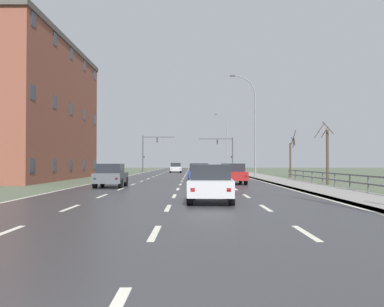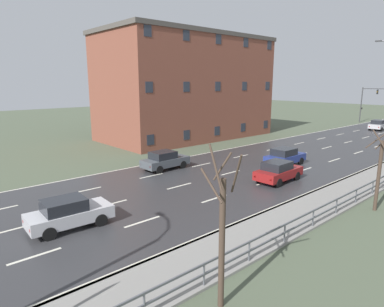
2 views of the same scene
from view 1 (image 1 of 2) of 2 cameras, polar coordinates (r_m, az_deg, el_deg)
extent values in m
cube|color=#4C5642|center=(50.52, -0.71, -3.14)|extent=(160.00, 160.00, 0.12)
cube|color=#303033|center=(62.51, -0.53, -2.70)|extent=(14.00, 120.00, 0.02)
cube|color=beige|center=(10.93, -23.63, -9.71)|extent=(0.16, 2.20, 0.01)
cube|color=beige|center=(15.98, -15.70, -7.03)|extent=(0.16, 2.20, 0.01)
cube|color=beige|center=(21.20, -11.67, -5.59)|extent=(0.16, 2.20, 0.01)
cube|color=beige|center=(26.50, -9.24, -4.72)|extent=(0.16, 2.20, 0.01)
cube|color=beige|center=(31.83, -7.63, -4.13)|extent=(0.16, 2.20, 0.01)
cube|color=beige|center=(37.18, -6.49, -3.71)|extent=(0.16, 2.20, 0.01)
cube|color=beige|center=(42.54, -5.63, -3.39)|extent=(0.16, 2.20, 0.01)
cube|color=beige|center=(47.91, -4.97, -3.14)|extent=(0.16, 2.20, 0.01)
cube|color=beige|center=(53.29, -4.44, -2.95)|extent=(0.16, 2.20, 0.01)
cube|color=beige|center=(58.67, -4.00, -2.78)|extent=(0.16, 2.20, 0.01)
cube|color=beige|center=(64.05, -3.64, -2.65)|extent=(0.16, 2.20, 0.01)
cube|color=beige|center=(69.44, -3.34, -2.54)|extent=(0.16, 2.20, 0.01)
cube|color=beige|center=(74.83, -3.08, -2.44)|extent=(0.16, 2.20, 0.01)
cube|color=beige|center=(80.22, -2.85, -2.36)|extent=(0.16, 2.20, 0.01)
cube|color=beige|center=(85.61, -2.66, -2.28)|extent=(0.16, 2.20, 0.01)
cube|color=beige|center=(91.00, -2.48, -2.22)|extent=(0.16, 2.20, 0.01)
cube|color=beige|center=(96.39, -2.33, -2.16)|extent=(0.16, 2.20, 0.01)
cube|color=beige|center=(101.79, -2.19, -2.11)|extent=(0.16, 2.20, 0.01)
cube|color=beige|center=(107.18, -2.07, -2.06)|extent=(0.16, 2.20, 0.01)
cube|color=beige|center=(112.58, -1.96, -2.02)|extent=(0.16, 2.20, 0.01)
cube|color=beige|center=(117.97, -1.86, -1.98)|extent=(0.16, 2.20, 0.01)
cube|color=beige|center=(10.05, -4.74, -10.56)|extent=(0.16, 2.20, 0.01)
cube|color=beige|center=(15.39, -2.97, -7.29)|extent=(0.16, 2.20, 0.01)
cube|color=beige|center=(20.76, -2.13, -5.71)|extent=(0.16, 2.20, 0.01)
cube|color=beige|center=(26.15, -1.63, -4.78)|extent=(0.16, 2.20, 0.01)
cube|color=beige|center=(31.54, -1.31, -4.16)|extent=(0.16, 2.20, 0.01)
cube|color=beige|center=(36.93, -1.08, -3.73)|extent=(0.16, 2.20, 0.01)
cube|color=beige|center=(42.32, -0.90, -3.41)|extent=(0.16, 2.20, 0.01)
cube|color=beige|center=(47.72, -0.77, -3.15)|extent=(0.16, 2.20, 0.01)
cube|color=beige|center=(53.11, -0.67, -2.96)|extent=(0.16, 2.20, 0.01)
cube|color=beige|center=(58.51, -0.58, -2.79)|extent=(0.16, 2.20, 0.01)
cube|color=beige|center=(63.91, -0.51, -2.66)|extent=(0.16, 2.20, 0.01)
cube|color=beige|center=(69.31, -0.45, -2.54)|extent=(0.16, 2.20, 0.01)
cube|color=beige|center=(74.71, -0.40, -2.44)|extent=(0.16, 2.20, 0.01)
cube|color=beige|center=(80.10, -0.35, -2.36)|extent=(0.16, 2.20, 0.01)
cube|color=beige|center=(85.50, -0.31, -2.29)|extent=(0.16, 2.20, 0.01)
cube|color=beige|center=(90.90, -0.28, -2.22)|extent=(0.16, 2.20, 0.01)
cube|color=beige|center=(96.30, -0.25, -2.16)|extent=(0.16, 2.20, 0.01)
cube|color=beige|center=(101.70, -0.22, -2.11)|extent=(0.16, 2.20, 0.01)
cube|color=beige|center=(107.10, -0.20, -2.06)|extent=(0.16, 2.20, 0.01)
cube|color=beige|center=(112.50, -0.17, -2.02)|extent=(0.16, 2.20, 0.01)
cube|color=beige|center=(117.90, -0.15, -1.98)|extent=(0.16, 2.20, 0.01)
cube|color=beige|center=(10.36, 15.26, -10.24)|extent=(0.16, 2.20, 0.01)
cube|color=beige|center=(15.59, 10.08, -7.20)|extent=(0.16, 2.20, 0.01)
cube|color=beige|center=(20.91, 7.55, -5.67)|extent=(0.16, 2.20, 0.01)
cube|color=beige|center=(26.27, 6.05, -4.76)|extent=(0.16, 2.20, 0.01)
cube|color=beige|center=(31.63, 5.06, -4.15)|extent=(0.16, 2.20, 0.01)
cube|color=beige|center=(37.01, 4.36, -3.72)|extent=(0.16, 2.20, 0.01)
cube|color=beige|center=(42.40, 3.84, -3.40)|extent=(0.16, 2.20, 0.01)
cube|color=beige|center=(47.78, 3.43, -3.15)|extent=(0.16, 2.20, 0.01)
cube|color=beige|center=(53.17, 3.11, -2.95)|extent=(0.16, 2.20, 0.01)
cube|color=beige|center=(58.56, 2.85, -2.79)|extent=(0.16, 2.20, 0.01)
cube|color=beige|center=(63.96, 2.63, -2.65)|extent=(0.16, 2.20, 0.01)
cube|color=beige|center=(69.35, 2.45, -2.54)|extent=(0.16, 2.20, 0.01)
cube|color=beige|center=(74.75, 2.29, -2.44)|extent=(0.16, 2.20, 0.01)
cube|color=beige|center=(80.14, 2.15, -2.36)|extent=(0.16, 2.20, 0.01)
cube|color=beige|center=(85.54, 2.03, -2.28)|extent=(0.16, 2.20, 0.01)
cube|color=beige|center=(90.94, 1.93, -2.22)|extent=(0.16, 2.20, 0.01)
cube|color=beige|center=(96.33, 1.84, -2.16)|extent=(0.16, 2.20, 0.01)
cube|color=beige|center=(101.73, 1.75, -2.11)|extent=(0.16, 2.20, 0.01)
cube|color=beige|center=(107.13, 1.68, -2.06)|extent=(0.16, 2.20, 0.01)
cube|color=beige|center=(112.53, 1.61, -2.02)|extent=(0.16, 2.20, 0.01)
cube|color=beige|center=(117.92, 1.55, -1.98)|extent=(0.16, 2.20, 0.01)
cube|color=beige|center=(62.79, 5.74, -2.68)|extent=(0.16, 120.00, 0.01)
cube|color=beige|center=(62.98, -6.78, -2.67)|extent=(0.16, 120.00, 0.01)
cube|color=gray|center=(62.97, 7.24, -2.64)|extent=(3.00, 120.00, 0.12)
cube|color=slate|center=(62.81, 5.95, -2.64)|extent=(0.16, 120.00, 0.12)
cube|color=#515459|center=(25.84, 20.65, -2.69)|extent=(0.06, 30.34, 0.08)
cube|color=#515459|center=(25.85, 20.65, -3.57)|extent=(0.06, 30.34, 0.08)
cylinder|color=#515459|center=(23.50, 22.81, -3.93)|extent=(0.07, 0.07, 1.00)
cylinder|color=#515459|center=(25.85, 20.65, -3.69)|extent=(0.07, 0.07, 1.00)
cylinder|color=#515459|center=(28.23, 18.86, -3.48)|extent=(0.07, 0.07, 1.00)
cylinder|color=#515459|center=(30.64, 17.35, -3.31)|extent=(0.07, 0.07, 1.00)
cylinder|color=#515459|center=(33.06, 16.06, -3.15)|extent=(0.07, 0.07, 1.00)
cylinder|color=#515459|center=(35.50, 14.95, -3.02)|extent=(0.07, 0.07, 1.00)
cylinder|color=#515459|center=(37.95, 13.98, -2.91)|extent=(0.07, 0.07, 1.00)
cylinder|color=#515459|center=(40.41, 13.13, -2.80)|extent=(0.07, 0.07, 1.00)
cylinder|color=slate|center=(45.77, 8.74, 2.49)|extent=(0.20, 0.20, 9.17)
cylinder|color=slate|center=(46.34, 8.43, 8.76)|extent=(0.56, 0.11, 1.03)
cylinder|color=slate|center=(46.40, 7.60, 9.75)|extent=(0.95, 0.11, 0.71)
cylinder|color=slate|center=(46.36, 6.38, 10.27)|extent=(1.08, 0.11, 0.30)
cube|color=#333335|center=(46.32, 5.72, 10.33)|extent=(0.56, 0.24, 0.12)
cylinder|color=slate|center=(81.36, 5.02, 0.91)|extent=(0.20, 0.20, 9.28)
cylinder|color=slate|center=(81.69, 4.87, 4.48)|extent=(0.51, 0.11, 0.93)
cylinder|color=slate|center=(81.71, 4.44, 4.98)|extent=(0.86, 0.11, 0.65)
cylinder|color=slate|center=(81.70, 3.82, 5.24)|extent=(0.98, 0.11, 0.28)
cube|color=#333335|center=(81.67, 3.49, 5.26)|extent=(0.56, 0.24, 0.12)
cylinder|color=#38383A|center=(74.10, 5.71, -0.15)|extent=(0.18, 0.18, 5.99)
cylinder|color=#38383A|center=(73.98, 3.45, 1.98)|extent=(5.86, 0.12, 0.12)
cube|color=black|center=(73.97, 3.68, 1.55)|extent=(0.20, 0.28, 0.80)
sphere|color=#2D2D2D|center=(73.83, 3.68, 1.76)|extent=(0.14, 0.14, 0.14)
sphere|color=#2D2D2D|center=(73.82, 3.68, 1.56)|extent=(0.14, 0.14, 0.14)
sphere|color=green|center=(73.81, 3.68, 1.36)|extent=(0.14, 0.14, 0.14)
cube|color=black|center=(74.02, 5.55, -0.46)|extent=(0.18, 0.12, 0.32)
cylinder|color=#38383A|center=(76.15, -6.34, -0.02)|extent=(0.18, 0.18, 6.42)
cylinder|color=#38383A|center=(75.99, -4.22, 2.22)|extent=(5.65, 0.12, 0.12)
cube|color=black|center=(75.98, -4.43, 1.80)|extent=(0.20, 0.28, 0.80)
sphere|color=#2D2D2D|center=(75.85, -4.44, 2.00)|extent=(0.14, 0.14, 0.14)
sphere|color=#F2AD19|center=(75.84, -4.44, 1.81)|extent=(0.14, 0.14, 0.14)
sphere|color=#2D2D2D|center=(75.82, -4.44, 1.61)|extent=(0.14, 0.14, 0.14)
cube|color=black|center=(76.06, -6.18, -0.47)|extent=(0.18, 0.12, 0.32)
cube|color=#B7B7BC|center=(17.62, 2.81, -4.47)|extent=(1.95, 4.18, 0.64)
cube|color=black|center=(17.34, 2.80, -2.48)|extent=(1.65, 2.07, 0.60)
cube|color=slate|center=(18.30, 2.81, -2.47)|extent=(1.41, 0.14, 0.51)
cylinder|color=black|center=(18.92, 5.28, -5.22)|extent=(0.25, 0.67, 0.66)
cylinder|color=black|center=(18.93, 0.35, -5.22)|extent=(0.25, 0.67, 0.66)
cylinder|color=black|center=(16.39, 5.64, -5.84)|extent=(0.25, 0.67, 0.66)
cylinder|color=black|center=(16.40, -0.05, -5.84)|extent=(0.25, 0.67, 0.66)
cube|color=red|center=(15.61, 0.36, -4.90)|extent=(0.16, 0.05, 0.14)
cube|color=red|center=(15.61, 5.22, -4.90)|extent=(0.16, 0.05, 0.14)
cube|color=navy|center=(37.09, 1.17, -2.75)|extent=(1.77, 4.10, 0.64)
cube|color=black|center=(36.82, 1.18, -1.80)|extent=(1.57, 2.00, 0.60)
cube|color=slate|center=(37.77, 1.16, -1.81)|extent=(1.40, 0.08, 0.51)
cylinder|color=black|center=(38.38, 2.36, -3.17)|extent=(0.22, 0.66, 0.66)
cylinder|color=black|center=(38.36, -0.06, -3.18)|extent=(0.22, 0.66, 0.66)
cylinder|color=black|center=(35.85, 2.49, -3.31)|extent=(0.22, 0.66, 0.66)
cylinder|color=black|center=(35.82, -0.10, -3.32)|extent=(0.22, 0.66, 0.66)
cube|color=red|center=(35.05, 0.13, -2.84)|extent=(0.16, 0.04, 0.14)
cube|color=red|center=(35.07, 2.29, -2.84)|extent=(0.16, 0.04, 0.14)
cube|color=#474C51|center=(28.75, -10.52, -3.18)|extent=(1.85, 4.14, 0.64)
cube|color=black|center=(28.49, -10.60, -1.95)|extent=(1.60, 2.03, 0.60)
cube|color=slate|center=(29.42, -10.29, -1.97)|extent=(1.41, 0.11, 0.51)
cylinder|color=black|center=(29.90, -8.59, -3.73)|extent=(0.23, 0.66, 0.66)
cylinder|color=black|center=(30.15, -11.64, -3.69)|extent=(0.23, 0.66, 0.66)
cylinder|color=black|center=(27.38, -9.29, -3.96)|extent=(0.23, 0.66, 0.66)
cylinder|color=black|center=(27.66, -12.61, -3.92)|extent=(0.23, 0.66, 0.66)
cube|color=red|center=(26.87, -12.62, -3.31)|extent=(0.16, 0.04, 0.14)
cube|color=red|center=(26.64, -9.84, -3.34)|extent=(0.16, 0.04, 0.14)
cube|color=maroon|center=(32.55, 5.72, -2.96)|extent=(1.92, 4.17, 0.64)
cube|color=black|center=(32.29, 5.77, -1.88)|extent=(1.64, 2.06, 0.60)
cube|color=slate|center=(33.23, 5.55, -1.89)|extent=(1.41, 0.14, 0.51)
cylinder|color=black|center=(33.94, 6.79, -3.43)|extent=(0.25, 0.67, 0.66)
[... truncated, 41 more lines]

